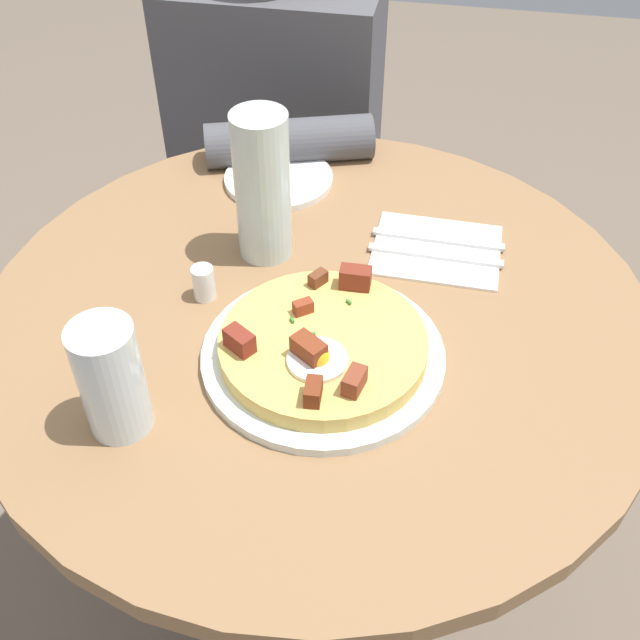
{
  "coord_description": "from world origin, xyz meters",
  "views": [
    {
      "loc": [
        0.14,
        -0.7,
        1.41
      ],
      "look_at": [
        0.01,
        -0.04,
        0.78
      ],
      "focal_mm": 43.17,
      "sensor_mm": 36.0,
      "label": 1
    }
  ],
  "objects_px": {
    "pizza_plate": "(323,355)",
    "bread_plate": "(279,179)",
    "dining_table": "(317,401)",
    "water_glass": "(111,379)",
    "person_seated": "(280,193)",
    "knife": "(435,255)",
    "breakfast_pizza": "(322,344)",
    "fork": "(438,239)",
    "salt_shaker": "(204,283)",
    "water_bottle": "(263,187)"
  },
  "relations": [
    {
      "from": "person_seated",
      "to": "fork",
      "type": "bearing_deg",
      "value": -52.64
    },
    {
      "from": "fork",
      "to": "salt_shaker",
      "type": "height_order",
      "value": "salt_shaker"
    },
    {
      "from": "dining_table",
      "to": "knife",
      "type": "bearing_deg",
      "value": 42.1
    },
    {
      "from": "bread_plate",
      "to": "knife",
      "type": "relative_size",
      "value": 0.91
    },
    {
      "from": "knife",
      "to": "water_bottle",
      "type": "relative_size",
      "value": 0.88
    },
    {
      "from": "knife",
      "to": "water_glass",
      "type": "bearing_deg",
      "value": 49.49
    },
    {
      "from": "person_seated",
      "to": "breakfast_pizza",
      "type": "bearing_deg",
      "value": -72.25
    },
    {
      "from": "breakfast_pizza",
      "to": "knife",
      "type": "relative_size",
      "value": 1.34
    },
    {
      "from": "breakfast_pizza",
      "to": "water_glass",
      "type": "distance_m",
      "value": 0.24
    },
    {
      "from": "knife",
      "to": "fork",
      "type": "bearing_deg",
      "value": -90.0
    },
    {
      "from": "fork",
      "to": "salt_shaker",
      "type": "distance_m",
      "value": 0.33
    },
    {
      "from": "fork",
      "to": "knife",
      "type": "distance_m",
      "value": 0.04
    },
    {
      "from": "person_seated",
      "to": "salt_shaker",
      "type": "xyz_separation_m",
      "value": [
        0.05,
        -0.6,
        0.27
      ]
    },
    {
      "from": "person_seated",
      "to": "breakfast_pizza",
      "type": "relative_size",
      "value": 4.72
    },
    {
      "from": "person_seated",
      "to": "salt_shaker",
      "type": "distance_m",
      "value": 0.67
    },
    {
      "from": "person_seated",
      "to": "breakfast_pizza",
      "type": "distance_m",
      "value": 0.77
    },
    {
      "from": "pizza_plate",
      "to": "water_glass",
      "type": "relative_size",
      "value": 2.06
    },
    {
      "from": "pizza_plate",
      "to": "bread_plate",
      "type": "distance_m",
      "value": 0.38
    },
    {
      "from": "bread_plate",
      "to": "knife",
      "type": "bearing_deg",
      "value": -29.89
    },
    {
      "from": "bread_plate",
      "to": "fork",
      "type": "bearing_deg",
      "value": -23.22
    },
    {
      "from": "bread_plate",
      "to": "knife",
      "type": "distance_m",
      "value": 0.29
    },
    {
      "from": "person_seated",
      "to": "breakfast_pizza",
      "type": "height_order",
      "value": "person_seated"
    },
    {
      "from": "bread_plate",
      "to": "fork",
      "type": "xyz_separation_m",
      "value": [
        0.25,
        -0.11,
        0.0
      ]
    },
    {
      "from": "pizza_plate",
      "to": "bread_plate",
      "type": "relative_size",
      "value": 1.72
    },
    {
      "from": "dining_table",
      "to": "knife",
      "type": "relative_size",
      "value": 4.7
    },
    {
      "from": "knife",
      "to": "person_seated",
      "type": "bearing_deg",
      "value": -53.6
    },
    {
      "from": "person_seated",
      "to": "water_glass",
      "type": "height_order",
      "value": "person_seated"
    },
    {
      "from": "person_seated",
      "to": "water_glass",
      "type": "bearing_deg",
      "value": -88.2
    },
    {
      "from": "breakfast_pizza",
      "to": "knife",
      "type": "distance_m",
      "value": 0.24
    },
    {
      "from": "dining_table",
      "to": "water_glass",
      "type": "height_order",
      "value": "water_glass"
    },
    {
      "from": "water_glass",
      "to": "salt_shaker",
      "type": "height_order",
      "value": "water_glass"
    },
    {
      "from": "bread_plate",
      "to": "water_bottle",
      "type": "height_order",
      "value": "water_bottle"
    },
    {
      "from": "bread_plate",
      "to": "person_seated",
      "type": "bearing_deg",
      "value": 104.25
    },
    {
      "from": "person_seated",
      "to": "fork",
      "type": "relative_size",
      "value": 6.31
    },
    {
      "from": "pizza_plate",
      "to": "breakfast_pizza",
      "type": "height_order",
      "value": "breakfast_pizza"
    },
    {
      "from": "person_seated",
      "to": "knife",
      "type": "bearing_deg",
      "value": -54.86
    },
    {
      "from": "breakfast_pizza",
      "to": "salt_shaker",
      "type": "bearing_deg",
      "value": 154.22
    },
    {
      "from": "knife",
      "to": "water_glass",
      "type": "distance_m",
      "value": 0.47
    },
    {
      "from": "breakfast_pizza",
      "to": "fork",
      "type": "height_order",
      "value": "breakfast_pizza"
    },
    {
      "from": "dining_table",
      "to": "fork",
      "type": "xyz_separation_m",
      "value": [
        0.14,
        0.16,
        0.19
      ]
    },
    {
      "from": "pizza_plate",
      "to": "knife",
      "type": "distance_m",
      "value": 0.24
    },
    {
      "from": "pizza_plate",
      "to": "fork",
      "type": "bearing_deg",
      "value": 65.19
    },
    {
      "from": "water_glass",
      "to": "knife",
      "type": "bearing_deg",
      "value": 48.23
    },
    {
      "from": "pizza_plate",
      "to": "water_bottle",
      "type": "bearing_deg",
      "value": 121.58
    },
    {
      "from": "dining_table",
      "to": "pizza_plate",
      "type": "bearing_deg",
      "value": -74.46
    },
    {
      "from": "person_seated",
      "to": "bread_plate",
      "type": "distance_m",
      "value": 0.43
    },
    {
      "from": "fork",
      "to": "salt_shaker",
      "type": "bearing_deg",
      "value": 32.02
    },
    {
      "from": "breakfast_pizza",
      "to": "salt_shaker",
      "type": "relative_size",
      "value": 5.25
    },
    {
      "from": "water_glass",
      "to": "salt_shaker",
      "type": "distance_m",
      "value": 0.22
    },
    {
      "from": "person_seated",
      "to": "knife",
      "type": "height_order",
      "value": "person_seated"
    }
  ]
}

